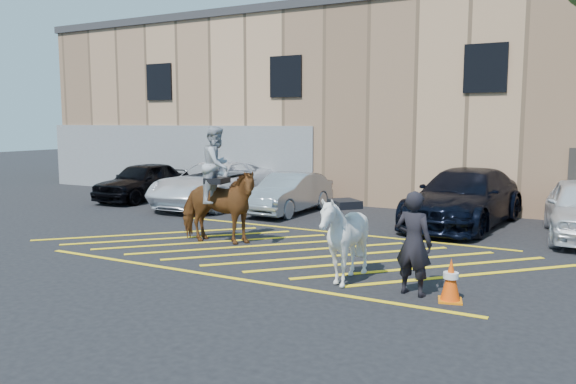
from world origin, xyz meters
The scene contains 11 objects.
ground centered at (0.00, 0.00, 0.00)m, with size 90.00×90.00×0.00m, color black.
car_black_suv centered at (-8.91, 4.62, 0.72)m, with size 1.70×4.22×1.44m, color black.
car_white_pickup centered at (-5.62, 4.70, 0.78)m, with size 2.58×5.59×1.55m, color white.
car_silver_sedan centered at (-2.59, 4.55, 0.65)m, with size 1.37×3.93×1.30m, color #8E959B.
car_blue_suv centered at (2.89, 4.94, 0.80)m, with size 2.25×5.54×1.61m, color black.
handler centered at (3.41, -2.18, 0.90)m, with size 0.66×0.43×1.80m, color black.
warehouse centered at (-0.01, 11.99, 3.65)m, with size 32.42×10.20×7.30m.
hatching_zone centered at (0.00, -0.30, 0.01)m, with size 12.60×5.12×0.01m.
mounted_bay centered at (-1.93, -0.37, 1.15)m, with size 2.28×1.30×2.85m.
saddled_white centered at (2.10, -2.11, 0.84)m, with size 2.01×2.02×1.67m.
traffic_cone centered at (4.06, -2.24, 0.37)m, with size 0.46×0.46×0.73m.
Camera 1 is at (5.93, -11.45, 2.96)m, focal length 35.00 mm.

